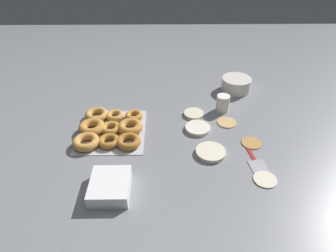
{
  "coord_description": "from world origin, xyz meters",
  "views": [
    {
      "loc": [
        0.99,
        -0.13,
        0.77
      ],
      "look_at": [
        -0.02,
        -0.12,
        0.04
      ],
      "focal_mm": 32.0,
      "sensor_mm": 36.0,
      "label": 1
    }
  ],
  "objects_px": {
    "pancake_2": "(198,128)",
    "pancake_4": "(194,114)",
    "batter_bowl": "(236,84)",
    "paper_cup": "(223,103)",
    "container_stack": "(110,186)",
    "pancake_0": "(211,152)",
    "pancake_3": "(252,143)",
    "donut_tray": "(109,129)",
    "pancake_5": "(265,179)",
    "spatula": "(257,165)",
    "pancake_1": "(227,122)"
  },
  "relations": [
    {
      "from": "pancake_5",
      "to": "donut_tray",
      "type": "xyz_separation_m",
      "value": [
        -0.29,
        -0.59,
        0.01
      ]
    },
    {
      "from": "pancake_0",
      "to": "donut_tray",
      "type": "relative_size",
      "value": 0.37
    },
    {
      "from": "pancake_4",
      "to": "batter_bowl",
      "type": "bearing_deg",
      "value": 134.09
    },
    {
      "from": "pancake_3",
      "to": "pancake_4",
      "type": "bearing_deg",
      "value": -133.87
    },
    {
      "from": "pancake_3",
      "to": "paper_cup",
      "type": "bearing_deg",
      "value": -161.66
    },
    {
      "from": "pancake_1",
      "to": "pancake_5",
      "type": "distance_m",
      "value": 0.36
    },
    {
      "from": "donut_tray",
      "to": "pancake_1",
      "type": "bearing_deg",
      "value": 96.86
    },
    {
      "from": "pancake_5",
      "to": "pancake_1",
      "type": "bearing_deg",
      "value": -167.84
    },
    {
      "from": "pancake_3",
      "to": "pancake_5",
      "type": "relative_size",
      "value": 0.98
    },
    {
      "from": "pancake_2",
      "to": "paper_cup",
      "type": "bearing_deg",
      "value": 139.4
    },
    {
      "from": "batter_bowl",
      "to": "container_stack",
      "type": "distance_m",
      "value": 0.88
    },
    {
      "from": "pancake_3",
      "to": "spatula",
      "type": "bearing_deg",
      "value": -3.82
    },
    {
      "from": "container_stack",
      "to": "pancake_2",
      "type": "bearing_deg",
      "value": 136.52
    },
    {
      "from": "pancake_4",
      "to": "container_stack",
      "type": "distance_m",
      "value": 0.56
    },
    {
      "from": "pancake_0",
      "to": "spatula",
      "type": "bearing_deg",
      "value": 68.09
    },
    {
      "from": "donut_tray",
      "to": "paper_cup",
      "type": "bearing_deg",
      "value": 107.88
    },
    {
      "from": "pancake_4",
      "to": "pancake_5",
      "type": "xyz_separation_m",
      "value": [
        0.41,
        0.22,
        -0.0
      ]
    },
    {
      "from": "pancake_1",
      "to": "pancake_4",
      "type": "relative_size",
      "value": 0.93
    },
    {
      "from": "pancake_2",
      "to": "spatula",
      "type": "distance_m",
      "value": 0.3
    },
    {
      "from": "pancake_1",
      "to": "spatula",
      "type": "bearing_deg",
      "value": 13.81
    },
    {
      "from": "pancake_5",
      "to": "batter_bowl",
      "type": "xyz_separation_m",
      "value": [
        -0.64,
        0.02,
        0.03
      ]
    },
    {
      "from": "donut_tray",
      "to": "spatula",
      "type": "xyz_separation_m",
      "value": [
        0.21,
        0.58,
        -0.02
      ]
    },
    {
      "from": "pancake_5",
      "to": "container_stack",
      "type": "relative_size",
      "value": 0.54
    },
    {
      "from": "donut_tray",
      "to": "paper_cup",
      "type": "relative_size",
      "value": 3.94
    },
    {
      "from": "pancake_2",
      "to": "pancake_4",
      "type": "distance_m",
      "value": 0.11
    },
    {
      "from": "pancake_4",
      "to": "batter_bowl",
      "type": "height_order",
      "value": "batter_bowl"
    },
    {
      "from": "paper_cup",
      "to": "container_stack",
      "type": "bearing_deg",
      "value": -42.63
    },
    {
      "from": "pancake_4",
      "to": "pancake_5",
      "type": "height_order",
      "value": "pancake_4"
    },
    {
      "from": "paper_cup",
      "to": "pancake_0",
      "type": "bearing_deg",
      "value": -16.88
    },
    {
      "from": "pancake_1",
      "to": "paper_cup",
      "type": "height_order",
      "value": "paper_cup"
    },
    {
      "from": "pancake_0",
      "to": "pancake_3",
      "type": "xyz_separation_m",
      "value": [
        -0.06,
        0.18,
        -0.0
      ]
    },
    {
      "from": "pancake_5",
      "to": "batter_bowl",
      "type": "bearing_deg",
      "value": 178.18
    },
    {
      "from": "spatula",
      "to": "pancake_0",
      "type": "bearing_deg",
      "value": -120.12
    },
    {
      "from": "pancake_5",
      "to": "donut_tray",
      "type": "bearing_deg",
      "value": -115.96
    },
    {
      "from": "pancake_0",
      "to": "pancake_4",
      "type": "relative_size",
      "value": 1.27
    },
    {
      "from": "pancake_4",
      "to": "paper_cup",
      "type": "height_order",
      "value": "paper_cup"
    },
    {
      "from": "pancake_5",
      "to": "pancake_0",
      "type": "bearing_deg",
      "value": -129.11
    },
    {
      "from": "pancake_2",
      "to": "container_stack",
      "type": "xyz_separation_m",
      "value": [
        0.34,
        -0.33,
        0.02
      ]
    },
    {
      "from": "pancake_0",
      "to": "container_stack",
      "type": "relative_size",
      "value": 0.76
    },
    {
      "from": "batter_bowl",
      "to": "paper_cup",
      "type": "relative_size",
      "value": 1.89
    },
    {
      "from": "batter_bowl",
      "to": "paper_cup",
      "type": "xyz_separation_m",
      "value": [
        0.19,
        -0.1,
        0.0
      ]
    },
    {
      "from": "pancake_0",
      "to": "pancake_2",
      "type": "relative_size",
      "value": 1.08
    },
    {
      "from": "pancake_3",
      "to": "paper_cup",
      "type": "height_order",
      "value": "paper_cup"
    },
    {
      "from": "donut_tray",
      "to": "container_stack",
      "type": "height_order",
      "value": "container_stack"
    },
    {
      "from": "pancake_3",
      "to": "spatula",
      "type": "xyz_separation_m",
      "value": [
        0.13,
        -0.01,
        -0.0
      ]
    },
    {
      "from": "batter_bowl",
      "to": "paper_cup",
      "type": "bearing_deg",
      "value": -27.72
    },
    {
      "from": "pancake_1",
      "to": "paper_cup",
      "type": "bearing_deg",
      "value": -176.65
    },
    {
      "from": "pancake_5",
      "to": "spatula",
      "type": "bearing_deg",
      "value": -174.03
    },
    {
      "from": "pancake_1",
      "to": "batter_bowl",
      "type": "height_order",
      "value": "batter_bowl"
    },
    {
      "from": "pancake_2",
      "to": "pancake_5",
      "type": "height_order",
      "value": "pancake_2"
    }
  ]
}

